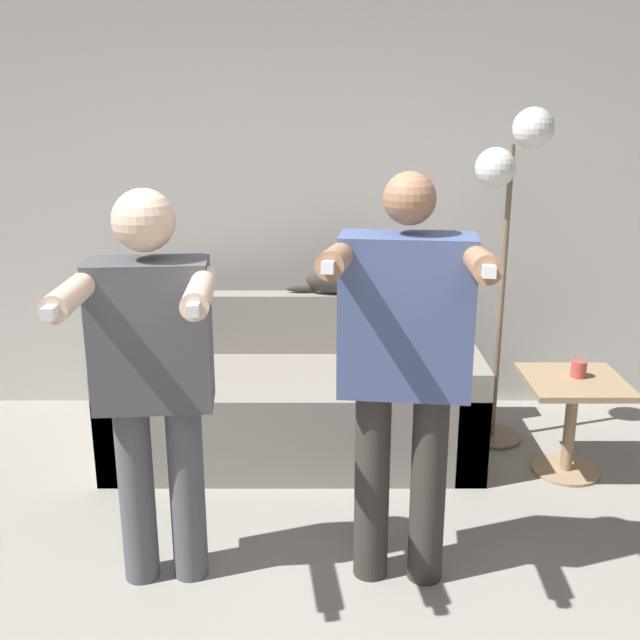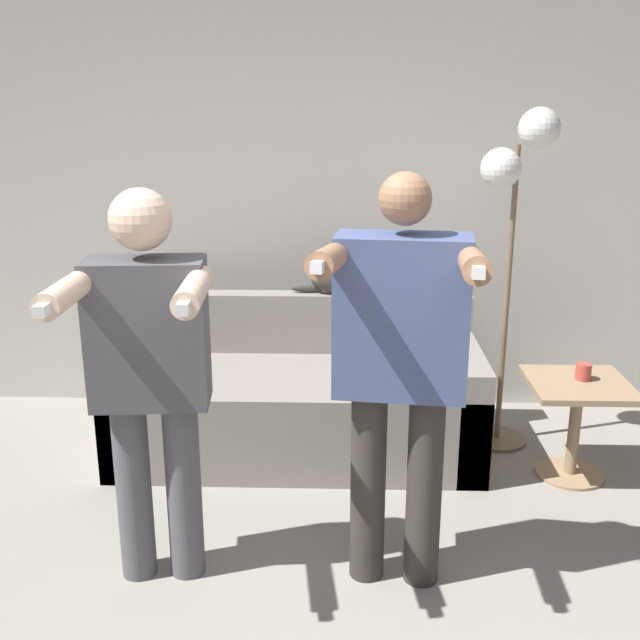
{
  "view_description": "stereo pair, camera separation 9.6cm",
  "coord_description": "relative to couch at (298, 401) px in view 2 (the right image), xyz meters",
  "views": [
    {
      "loc": [
        0.03,
        -1.95,
        1.88
      ],
      "look_at": [
        0.03,
        1.26,
        0.92
      ],
      "focal_mm": 42.0,
      "sensor_mm": 36.0,
      "label": 1
    },
    {
      "loc": [
        0.12,
        -1.95,
        1.88
      ],
      "look_at": [
        0.03,
        1.26,
        0.92
      ],
      "focal_mm": 42.0,
      "sensor_mm": 36.0,
      "label": 2
    }
  ],
  "objects": [
    {
      "name": "person_right",
      "position": [
        0.46,
        -1.18,
        0.68
      ],
      "size": [
        0.61,
        0.72,
        1.64
      ],
      "rotation": [
        0.0,
        0.0,
        -0.12
      ],
      "color": "#38332D",
      "rests_on": "ground_plane"
    },
    {
      "name": "wall_back",
      "position": [
        0.11,
        0.7,
        1.02
      ],
      "size": [
        10.0,
        0.05,
        2.6
      ],
      "color": "beige",
      "rests_on": "ground_plane"
    },
    {
      "name": "side_table",
      "position": [
        1.43,
        -0.28,
        0.1
      ],
      "size": [
        0.49,
        0.49,
        0.52
      ],
      "color": "#A38460",
      "rests_on": "ground_plane"
    },
    {
      "name": "couch",
      "position": [
        0.0,
        0.0,
        0.0
      ],
      "size": [
        1.95,
        0.85,
        0.81
      ],
      "color": "gray",
      "rests_on": "ground_plane"
    },
    {
      "name": "floor_lamp",
      "position": [
        1.14,
        0.12,
        1.14
      ],
      "size": [
        0.39,
        0.33,
        1.84
      ],
      "color": "#756047",
      "rests_on": "ground_plane"
    },
    {
      "name": "person_left",
      "position": [
        -0.49,
        -1.18,
        0.64
      ],
      "size": [
        0.55,
        0.7,
        1.58
      ],
      "rotation": [
        0.0,
        0.0,
        0.08
      ],
      "color": "#56565B",
      "rests_on": "ground_plane"
    },
    {
      "name": "cat",
      "position": [
        0.27,
        0.33,
        0.62
      ],
      "size": [
        0.53,
        0.14,
        0.2
      ],
      "color": "#3D3833",
      "rests_on": "couch"
    },
    {
      "name": "cup",
      "position": [
        1.45,
        -0.25,
        0.28
      ],
      "size": [
        0.08,
        0.08,
        0.09
      ],
      "color": "#B7473D",
      "rests_on": "side_table"
    }
  ]
}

